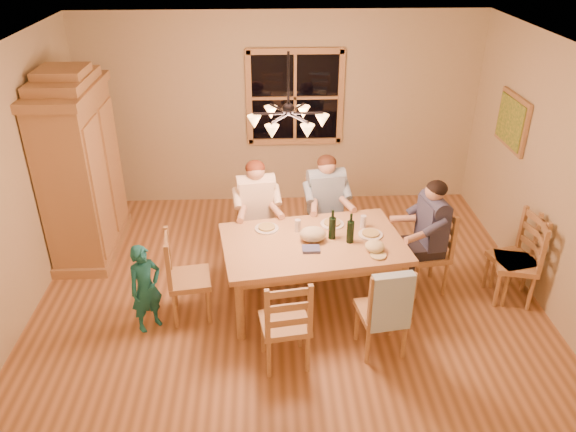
{
  "coord_description": "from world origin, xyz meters",
  "views": [
    {
      "loc": [
        -0.22,
        -5.06,
        3.78
      ],
      "look_at": [
        0.0,
        0.1,
        0.98
      ],
      "focal_mm": 35.0,
      "sensor_mm": 36.0,
      "label": 1
    }
  ],
  "objects_px": {
    "chair_near_right": "(381,324)",
    "adult_woman": "(256,201)",
    "armoire": "(81,172)",
    "dining_table": "(313,249)",
    "chair_far_left": "(258,240)",
    "chair_near_left": "(285,336)",
    "chair_end_left": "(191,291)",
    "adult_slate_man": "(431,223)",
    "wine_bottle_b": "(351,228)",
    "chair_far_right": "(325,234)",
    "chandelier": "(288,119)",
    "chair_spare_front": "(513,275)",
    "chair_end_right": "(425,265)",
    "child": "(146,288)",
    "adult_plaid_man": "(326,195)",
    "wine_bottle_a": "(332,224)",
    "chair_spare_back": "(510,271)"
  },
  "relations": [
    {
      "from": "chair_near_left",
      "to": "chair_end_left",
      "type": "relative_size",
      "value": 1.0
    },
    {
      "from": "adult_slate_man",
      "to": "wine_bottle_b",
      "type": "height_order",
      "value": "adult_slate_man"
    },
    {
      "from": "chair_far_left",
      "to": "chair_near_right",
      "type": "height_order",
      "value": "same"
    },
    {
      "from": "adult_woman",
      "to": "chair_near_right",
      "type": "bearing_deg",
      "value": 117.9
    },
    {
      "from": "chair_near_right",
      "to": "child",
      "type": "xyz_separation_m",
      "value": [
        -2.3,
        0.44,
        0.18
      ]
    },
    {
      "from": "armoire",
      "to": "child",
      "type": "height_order",
      "value": "armoire"
    },
    {
      "from": "chair_end_right",
      "to": "adult_woman",
      "type": "bearing_deg",
      "value": 63.43
    },
    {
      "from": "dining_table",
      "to": "chair_end_left",
      "type": "relative_size",
      "value": 2.05
    },
    {
      "from": "armoire",
      "to": "dining_table",
      "type": "height_order",
      "value": "armoire"
    },
    {
      "from": "chair_far_right",
      "to": "chair_near_left",
      "type": "xyz_separation_m",
      "value": [
        -0.56,
        -1.88,
        0.0
      ]
    },
    {
      "from": "chair_far_left",
      "to": "child",
      "type": "xyz_separation_m",
      "value": [
        -1.11,
        -1.18,
        0.18
      ]
    },
    {
      "from": "chair_near_left",
      "to": "wine_bottle_b",
      "type": "height_order",
      "value": "wine_bottle_b"
    },
    {
      "from": "wine_bottle_b",
      "to": "chair_spare_front",
      "type": "distance_m",
      "value": 1.92
    },
    {
      "from": "chair_spare_front",
      "to": "chair_far_left",
      "type": "bearing_deg",
      "value": 87.02
    },
    {
      "from": "armoire",
      "to": "adult_slate_man",
      "type": "height_order",
      "value": "armoire"
    },
    {
      "from": "chandelier",
      "to": "wine_bottle_b",
      "type": "xyz_separation_m",
      "value": [
        0.64,
        -0.08,
        -1.15
      ]
    },
    {
      "from": "chair_near_left",
      "to": "chair_end_right",
      "type": "xyz_separation_m",
      "value": [
        1.62,
        1.14,
        0.0
      ]
    },
    {
      "from": "chandelier",
      "to": "adult_woman",
      "type": "bearing_deg",
      "value": 114.17
    },
    {
      "from": "adult_woman",
      "to": "chair_spare_front",
      "type": "xyz_separation_m",
      "value": [
        2.79,
        -0.86,
        -0.54
      ]
    },
    {
      "from": "chair_spare_front",
      "to": "chair_near_right",
      "type": "bearing_deg",
      "value": 129.37
    },
    {
      "from": "chair_far_left",
      "to": "chair_spare_back",
      "type": "relative_size",
      "value": 1.0
    },
    {
      "from": "chandelier",
      "to": "chair_near_right",
      "type": "relative_size",
      "value": 0.78
    },
    {
      "from": "wine_bottle_a",
      "to": "chair_spare_back",
      "type": "relative_size",
      "value": 0.33
    },
    {
      "from": "chair_near_right",
      "to": "child",
      "type": "relative_size",
      "value": 1.03
    },
    {
      "from": "adult_plaid_man",
      "to": "wine_bottle_a",
      "type": "relative_size",
      "value": 2.65
    },
    {
      "from": "chandelier",
      "to": "chair_near_left",
      "type": "height_order",
      "value": "chandelier"
    },
    {
      "from": "dining_table",
      "to": "adult_plaid_man",
      "type": "distance_m",
      "value": 0.97
    },
    {
      "from": "chandelier",
      "to": "chair_end_right",
      "type": "relative_size",
      "value": 0.78
    },
    {
      "from": "dining_table",
      "to": "chair_spare_front",
      "type": "bearing_deg",
      "value": -1.45
    },
    {
      "from": "dining_table",
      "to": "child",
      "type": "relative_size",
      "value": 2.11
    },
    {
      "from": "dining_table",
      "to": "chair_far_right",
      "type": "relative_size",
      "value": 2.05
    },
    {
      "from": "adult_plaid_man",
      "to": "wine_bottle_a",
      "type": "bearing_deg",
      "value": 79.74
    },
    {
      "from": "chair_end_left",
      "to": "chair_end_right",
      "type": "distance_m",
      "value": 2.61
    },
    {
      "from": "chair_end_right",
      "to": "adult_plaid_man",
      "type": "xyz_separation_m",
      "value": [
        -1.06,
        0.74,
        0.54
      ]
    },
    {
      "from": "armoire",
      "to": "chair_near_left",
      "type": "xyz_separation_m",
      "value": [
        2.35,
        -2.16,
        -0.75
      ]
    },
    {
      "from": "chair_end_left",
      "to": "chair_end_right",
      "type": "height_order",
      "value": "same"
    },
    {
      "from": "wine_bottle_b",
      "to": "chair_near_left",
      "type": "bearing_deg",
      "value": -127.94
    },
    {
      "from": "chandelier",
      "to": "child",
      "type": "bearing_deg",
      "value": -163.7
    },
    {
      "from": "adult_slate_man",
      "to": "chair_spare_front",
      "type": "xyz_separation_m",
      "value": [
        0.9,
        -0.25,
        -0.54
      ]
    },
    {
      "from": "armoire",
      "to": "adult_plaid_man",
      "type": "distance_m",
      "value": 2.93
    },
    {
      "from": "chair_far_left",
      "to": "child",
      "type": "bearing_deg",
      "value": 38.21
    },
    {
      "from": "chair_near_left",
      "to": "chair_end_right",
      "type": "bearing_deg",
      "value": 26.57
    },
    {
      "from": "chair_end_left",
      "to": "chair_far_right",
      "type": "bearing_deg",
      "value": 117.98
    },
    {
      "from": "chandelier",
      "to": "chair_near_right",
      "type": "distance_m",
      "value": 2.15
    },
    {
      "from": "chair_far_right",
      "to": "chair_spare_front",
      "type": "distance_m",
      "value": 2.2
    },
    {
      "from": "chair_near_right",
      "to": "adult_woman",
      "type": "relative_size",
      "value": 1.13
    },
    {
      "from": "chandelier",
      "to": "wine_bottle_b",
      "type": "distance_m",
      "value": 1.32
    },
    {
      "from": "chair_near_right",
      "to": "adult_plaid_man",
      "type": "relative_size",
      "value": 1.13
    },
    {
      "from": "chair_far_right",
      "to": "adult_slate_man",
      "type": "relative_size",
      "value": 1.13
    },
    {
      "from": "chair_near_right",
      "to": "adult_slate_man",
      "type": "distance_m",
      "value": 1.33
    }
  ]
}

